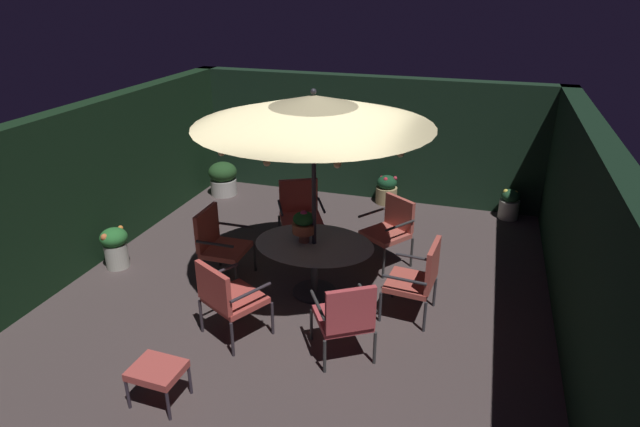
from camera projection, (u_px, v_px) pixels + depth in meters
ground_plane at (301, 297)px, 6.98m from camera, size 6.86×7.96×0.02m
hedge_backdrop_rear at (369, 138)px, 9.86m from camera, size 6.86×0.30×2.27m
hedge_backdrop_left at (80, 189)px, 7.43m from camera, size 0.30×7.96×2.27m
hedge_backdrop_right at (591, 256)px, 5.61m from camera, size 0.30×7.96×2.27m
patio_dining_table at (314, 253)px, 6.82m from camera, size 1.55×1.22×0.74m
patio_umbrella at (314, 110)px, 6.07m from camera, size 2.84×2.84×2.70m
centerpiece_planter at (304, 224)px, 6.71m from camera, size 0.30×0.30×0.43m
patio_chair_north at (419, 276)px, 6.35m from camera, size 0.63×0.66×1.01m
patio_chair_northeast at (391, 227)px, 7.57m from camera, size 0.82×0.81×0.99m
patio_chair_east at (300, 211)px, 8.05m from camera, size 0.86×0.84×1.05m
patio_chair_southeast at (218, 241)px, 7.19m from camera, size 0.60×0.65×1.01m
patio_chair_south at (227, 295)px, 5.96m from camera, size 0.85×0.83×0.97m
patio_chair_southwest at (345, 316)px, 5.63m from camera, size 0.82×0.82×0.97m
ottoman_footrest at (157, 372)px, 5.10m from camera, size 0.50×0.42×0.41m
potted_plant_left_near at (223, 178)px, 10.18m from camera, size 0.54×0.54×0.65m
potted_plant_left_far at (387, 189)px, 9.82m from camera, size 0.39×0.39×0.53m
potted_plant_back_left at (509, 204)px, 9.17m from camera, size 0.34×0.34×0.53m
potted_plant_right_near at (115, 246)px, 7.56m from camera, size 0.40×0.38×0.61m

